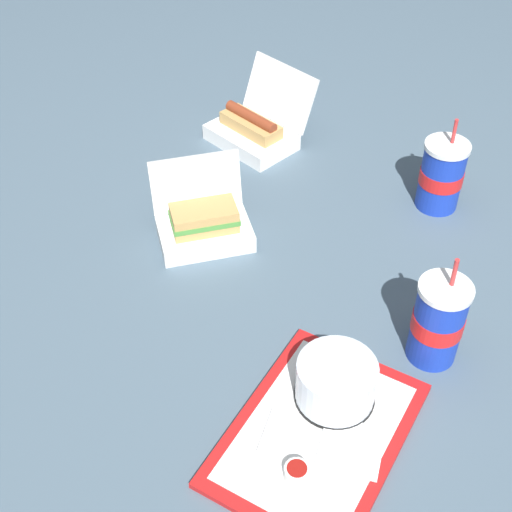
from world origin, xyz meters
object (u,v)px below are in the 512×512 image
Objects in this scene: food_tray at (317,434)px; plastic_fork at (270,424)px; soda_cup_left at (438,322)px; clamshell_sandwich_left at (204,223)px; soda_cup_front at (442,175)px; cake_container at (336,383)px; ketchup_cup at (297,472)px; clamshell_hotdog_front at (255,128)px.

food_tray is 3.83× the size of plastic_fork.
plastic_fork is at bearing 135.36° from soda_cup_left.
soda_cup_front is (0.26, -0.47, 0.04)m from clamshell_sandwich_left.
food_tray is 0.09m from cake_container.
cake_container is at bearing -133.74° from clamshell_sandwich_left.
clamshell_sandwich_left is at bearing 33.12° from ketchup_cup.
clamshell_sandwich_left is (0.51, 0.33, 0.02)m from ketchup_cup.
soda_cup_left reaches higher than clamshell_sandwich_left.
plastic_fork is at bearing 163.68° from soda_cup_front.
soda_cup_left reaches higher than food_tray.
clamshell_sandwich_left is at bearing 46.26° from cake_container.
cake_container is at bearing -153.94° from clamshell_hotdog_front.
food_tray is 0.69m from soda_cup_front.
soda_cup_left is (-0.58, -0.51, 0.05)m from clamshell_hotdog_front.
soda_cup_left is at bearing -42.76° from plastic_fork.
plastic_fork is at bearing 97.79° from food_tray.
soda_cup_left is at bearing -34.86° from food_tray.
soda_cup_left reaches higher than cake_container.
food_tray is at bearing 170.78° from cake_container.
food_tray is 0.54m from clamshell_sandwich_left.
ketchup_cup is at bearing 169.85° from soda_cup_front.
food_tray is at bearing 169.62° from soda_cup_front.
ketchup_cup is at bearing 171.25° from cake_container.
cake_container is 0.60× the size of soda_cup_left.
ketchup_cup is 0.78m from soda_cup_front.
soda_cup_front is at bearing -10.38° from food_tray.
plastic_fork reaches higher than food_tray.
soda_cup_front is at bearing -60.65° from clamshell_sandwich_left.
food_tray is 1.89× the size of soda_cup_front.
cake_container is at bearing 136.23° from soda_cup_left.
plastic_fork is 0.35m from soda_cup_left.
plastic_fork is at bearing -148.07° from clamshell_sandwich_left.
clamshell_hotdog_front reaches higher than food_tray.
plastic_fork is at bearing 133.85° from cake_container.
clamshell_sandwich_left is at bearing 39.54° from food_tray.
plastic_fork is at bearing 38.98° from ketchup_cup.
cake_container is at bearing -44.26° from plastic_fork.
cake_container is 0.13m from plastic_fork.
clamshell_hotdog_front is at bearing 26.06° from cake_container.
cake_container is at bearing 169.47° from soda_cup_front.
clamshell_sandwich_left is at bearing 33.82° from plastic_fork.
cake_container is 0.17m from ketchup_cup.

